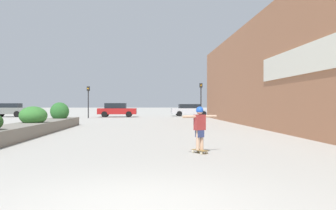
% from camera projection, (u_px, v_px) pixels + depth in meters
% --- Properties ---
extents(ground_plane, '(300.00, 300.00, 0.00)m').
position_uv_depth(ground_plane, '(133.00, 205.00, 5.28)').
color(ground_plane, '#A3A099').
extents(building_wall_right, '(0.67, 40.64, 6.77)m').
position_uv_depth(building_wall_right, '(271.00, 69.00, 20.54)').
color(building_wall_right, '#9E6647').
rests_on(building_wall_right, ground_plane).
extents(planter_box, '(1.56, 15.82, 1.54)m').
position_uv_depth(planter_box, '(33.00, 125.00, 17.90)').
color(planter_box, slate).
rests_on(planter_box, ground_plane).
extents(skateboard, '(0.46, 0.63, 0.10)m').
position_uv_depth(skateboard, '(200.00, 151.00, 10.85)').
color(skateboard, olive).
rests_on(skateboard, ground_plane).
extents(skateboarder, '(1.08, 0.61, 1.26)m').
position_uv_depth(skateboarder, '(200.00, 124.00, 10.84)').
color(skateboarder, tan).
rests_on(skateboarder, skateboard).
extents(car_leftmost, '(4.22, 2.02, 1.54)m').
position_uv_depth(car_leftmost, '(117.00, 110.00, 41.25)').
color(car_leftmost, maroon).
rests_on(car_leftmost, ground_plane).
extents(car_center_left, '(4.61, 2.07, 1.43)m').
position_uv_depth(car_center_left, '(190.00, 110.00, 44.64)').
color(car_center_left, '#BCBCC1').
rests_on(car_center_left, ground_plane).
extents(car_center_right, '(3.83, 2.06, 1.52)m').
position_uv_depth(car_center_right, '(9.00, 110.00, 41.68)').
color(car_center_right, slate).
rests_on(car_center_right, ground_plane).
extents(traffic_light_left, '(0.28, 0.30, 3.24)m').
position_uv_depth(traffic_light_left, '(88.00, 96.00, 38.11)').
color(traffic_light_left, black).
rests_on(traffic_light_left, ground_plane).
extents(traffic_light_right, '(0.28, 0.30, 3.57)m').
position_uv_depth(traffic_light_right, '(201.00, 94.00, 38.22)').
color(traffic_light_right, black).
rests_on(traffic_light_right, ground_plane).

